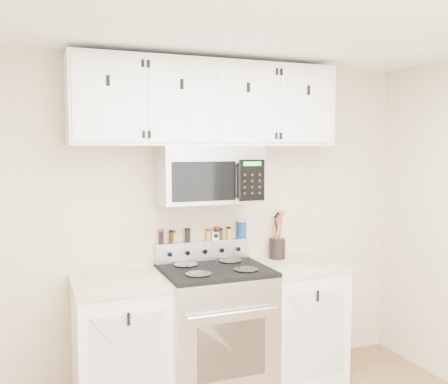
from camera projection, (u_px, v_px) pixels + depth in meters
name	position (u px, v px, depth m)	size (l,w,h in m)	color
back_wall	(201.00, 221.00, 3.92)	(3.50, 0.01, 2.50)	beige
range	(215.00, 329.00, 3.69)	(0.76, 0.65, 1.10)	#B7B7BA
base_cabinet_left	(121.00, 345.00, 3.46)	(0.64, 0.62, 0.92)	white
base_cabinet_right	(296.00, 320.00, 3.96)	(0.64, 0.62, 0.92)	white
microwave	(209.00, 174.00, 3.71)	(0.76, 0.44, 0.42)	#9E9EA3
upper_cabinets	(208.00, 104.00, 3.68)	(2.00, 0.35, 0.62)	white
utensil_crock	(277.00, 247.00, 4.08)	(0.13, 0.13, 0.38)	black
kitchen_timer	(215.00, 236.00, 3.93)	(0.06, 0.05, 0.07)	silver
salt_canister	(242.00, 229.00, 4.01)	(0.08, 0.08, 0.15)	navy
spice_jar_0	(161.00, 236.00, 3.77)	(0.04, 0.04, 0.11)	black
spice_jar_1	(172.00, 236.00, 3.80)	(0.05, 0.05, 0.10)	#3B1C0E
spice_jar_2	(173.00, 237.00, 3.81)	(0.04, 0.04, 0.10)	gold
spice_jar_3	(188.00, 235.00, 3.85)	(0.04, 0.04, 0.11)	black
spice_jar_4	(208.00, 235.00, 3.91)	(0.04, 0.04, 0.09)	orange
spice_jar_5	(217.00, 233.00, 3.93)	(0.04, 0.04, 0.11)	black
spice_jar_6	(220.00, 234.00, 3.95)	(0.04, 0.04, 0.09)	#39280D
spice_jar_7	(229.00, 233.00, 3.97)	(0.04, 0.04, 0.10)	gold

